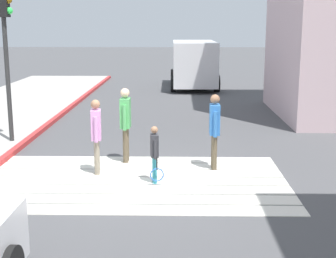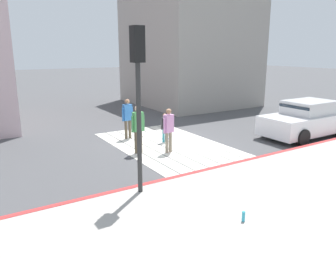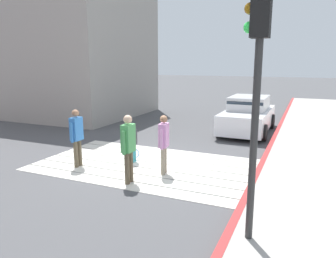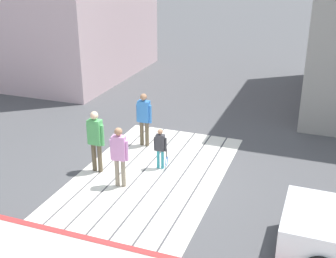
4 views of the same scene
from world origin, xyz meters
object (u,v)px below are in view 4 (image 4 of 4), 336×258
object	(u,v)px
pedestrian_adult_trailing	(144,116)
pedestrian_adult_side	(119,153)
pedestrian_child_with_racket	(161,147)
pedestrian_adult_lead	(96,137)

from	to	relation	value
pedestrian_adult_trailing	pedestrian_adult_side	size ratio (longest dim) A/B	1.04
pedestrian_adult_side	pedestrian_child_with_racket	xyz separation A→B (m)	(1.29, -0.62, -0.29)
pedestrian_adult_lead	pedestrian_child_with_racket	world-z (taller)	pedestrian_adult_lead
pedestrian_adult_lead	pedestrian_adult_trailing	size ratio (longest dim) A/B	1.04
pedestrian_adult_side	pedestrian_adult_lead	bearing A→B (deg)	61.22
pedestrian_adult_trailing	pedestrian_adult_side	world-z (taller)	pedestrian_adult_trailing
pedestrian_adult_lead	pedestrian_adult_trailing	distance (m)	2.12
pedestrian_adult_trailing	pedestrian_child_with_racket	bearing A→B (deg)	-140.99
pedestrian_child_with_racket	pedestrian_adult_lead	bearing A→B (deg)	115.49
pedestrian_adult_lead	pedestrian_adult_trailing	bearing A→B (deg)	-14.86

